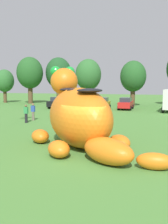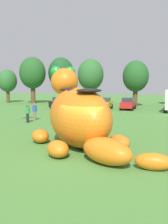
{
  "view_description": "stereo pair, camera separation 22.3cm",
  "coord_description": "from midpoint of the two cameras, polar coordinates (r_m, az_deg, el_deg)",
  "views": [
    {
      "loc": [
        3.71,
        -11.36,
        3.52
      ],
      "look_at": [
        -0.72,
        2.55,
        1.88
      ],
      "focal_mm": 38.49,
      "sensor_mm": 36.0,
      "label": 1
    },
    {
      "loc": [
        3.92,
        -11.29,
        3.52
      ],
      "look_at": [
        -0.72,
        2.55,
        1.88
      ],
      "focal_mm": 38.49,
      "sensor_mm": 36.0,
      "label": 2
    }
  ],
  "objects": [
    {
      "name": "tree_far_left",
      "position": [
        50.65,
        -18.48,
        7.0
      ],
      "size": [
        3.72,
        3.72,
        6.6
      ],
      "color": "brown",
      "rests_on": "ground"
    },
    {
      "name": "tree_centre",
      "position": [
        40.41,
        11.43,
        8.24
      ],
      "size": [
        4.21,
        4.21,
        7.47
      ],
      "color": "brown",
      "rests_on": "ground"
    },
    {
      "name": "spectator_far_side",
      "position": [
        24.47,
        -12.26,
        0.02
      ],
      "size": [
        0.38,
        0.26,
        1.71
      ],
      "color": "#726656",
      "rests_on": "ground"
    },
    {
      "name": "car_red",
      "position": [
        35.13,
        9.73,
        1.99
      ],
      "size": [
        1.96,
        4.11,
        1.72
      ],
      "color": "red",
      "rests_on": "ground"
    },
    {
      "name": "car_black",
      "position": [
        36.81,
        -6.3,
        2.25
      ],
      "size": [
        2.29,
        4.27,
        1.72
      ],
      "color": "black",
      "rests_on": "ground"
    },
    {
      "name": "car_orange",
      "position": [
        36.8,
        -0.98,
        2.28
      ],
      "size": [
        2.12,
        4.19,
        1.72
      ],
      "color": "orange",
      "rests_on": "ground"
    },
    {
      "name": "giant_inflatable_creature",
      "position": [
        13.75,
        -1.65,
        -1.01
      ],
      "size": [
        8.46,
        7.22,
        4.77
      ],
      "color": "orange",
      "rests_on": "ground"
    },
    {
      "name": "spectator_near_inflatable",
      "position": [
        23.04,
        -13.87,
        -0.41
      ],
      "size": [
        0.38,
        0.26,
        1.71
      ],
      "color": "black",
      "rests_on": "ground"
    },
    {
      "name": "tree_mid_left",
      "position": [
        47.5,
        -6.21,
        9.12
      ],
      "size": [
        4.98,
        4.98,
        8.83
      ],
      "color": "brown",
      "rests_on": "ground"
    },
    {
      "name": "tree_left",
      "position": [
        47.14,
        -12.87,
        8.98
      ],
      "size": [
        4.95,
        4.95,
        8.79
      ],
      "color": "brown",
      "rests_on": "ground"
    },
    {
      "name": "spectator_mid_field",
      "position": [
        20.23,
        -2.17,
        -1.16
      ],
      "size": [
        0.38,
        0.26,
        1.71
      ],
      "color": "#2D334C",
      "rests_on": "ground"
    },
    {
      "name": "car_yellow",
      "position": [
        34.94,
        4.22,
        2.05
      ],
      "size": [
        2.08,
        4.17,
        1.72
      ],
      "color": "yellow",
      "rests_on": "ground"
    },
    {
      "name": "spectator_wandering",
      "position": [
        29.92,
        -6.44,
        1.27
      ],
      "size": [
        0.38,
        0.26,
        1.71
      ],
      "color": "#2D334C",
      "rests_on": "ground"
    },
    {
      "name": "ground_plane",
      "position": [
        12.46,
        -0.95,
        -10.0
      ],
      "size": [
        160.0,
        160.0,
        0.0
      ],
      "primitive_type": "plane",
      "color": "#4C8438"
    },
    {
      "name": "tree_centre_left",
      "position": [
        42.23,
        0.85,
        8.76
      ],
      "size": [
        4.51,
        4.51,
        8.0
      ],
      "color": "brown",
      "rests_on": "ground"
    }
  ]
}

